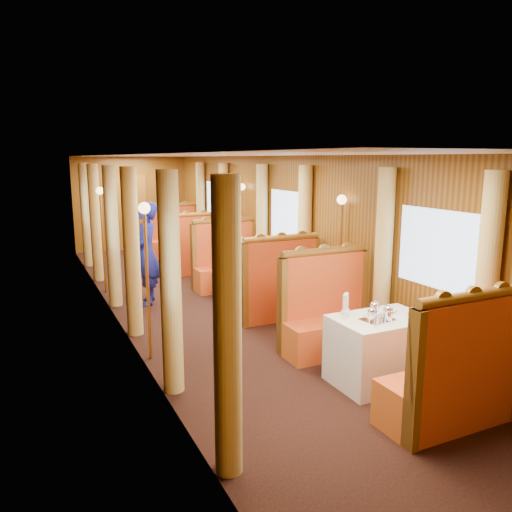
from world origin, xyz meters
TOP-DOWN VIEW (x-y plane):
  - floor at (0.00, 0.00)m, footprint 3.00×12.00m
  - ceiling at (0.00, 0.00)m, footprint 3.00×12.00m
  - wall_far at (0.00, 6.00)m, footprint 3.00×0.01m
  - wall_left at (-1.50, 0.00)m, footprint 0.01×12.00m
  - wall_right at (1.50, 0.00)m, footprint 0.01×12.00m
  - doorway_far at (0.00, 5.97)m, footprint 0.80×0.04m
  - table_near at (0.75, -3.50)m, footprint 1.05×0.72m
  - banquette_near_fwd at (0.75, -4.51)m, footprint 1.30×0.55m
  - banquette_near_aft at (0.75, -2.49)m, footprint 1.30×0.55m
  - table_mid at (0.75, 0.00)m, footprint 1.05×0.72m
  - banquette_mid_fwd at (0.75, -1.01)m, footprint 1.30×0.55m
  - banquette_mid_aft at (0.75, 1.01)m, footprint 1.30×0.55m
  - table_far at (0.75, 3.50)m, footprint 1.05×0.72m
  - banquette_far_fwd at (0.75, 2.49)m, footprint 1.30×0.55m
  - banquette_far_aft at (0.75, 4.51)m, footprint 1.30×0.55m
  - tea_tray at (0.64, -3.56)m, footprint 0.37×0.31m
  - teapot_left at (0.55, -3.57)m, footprint 0.18×0.15m
  - teapot_right at (0.72, -3.63)m, footprint 0.20×0.16m
  - teapot_back at (0.68, -3.45)m, footprint 0.20×0.17m
  - fruit_plate at (1.07, -3.64)m, footprint 0.21×0.21m
  - cup_inboard at (0.36, -3.35)m, footprint 0.08×0.08m
  - cup_outboard at (0.42, -3.29)m, footprint 0.08×0.08m
  - rose_vase_mid at (0.71, -0.00)m, footprint 0.06×0.06m
  - rose_vase_far at (0.75, 3.48)m, footprint 0.06×0.06m
  - window_left_near at (-1.49, -3.50)m, footprint 0.01×1.20m
  - curtain_left_near_a at (-1.38, -4.28)m, footprint 0.22×0.22m
  - curtain_left_near_b at (-1.38, -2.72)m, footprint 0.22×0.22m
  - window_right_near at (1.49, -3.50)m, footprint 0.01×1.20m
  - curtain_right_near_a at (1.38, -4.28)m, footprint 0.22×0.22m
  - curtain_right_near_b at (1.38, -2.72)m, footprint 0.22×0.22m
  - window_left_mid at (-1.49, 0.00)m, footprint 0.01×1.20m
  - curtain_left_mid_a at (-1.38, -0.78)m, footprint 0.22×0.22m
  - curtain_left_mid_b at (-1.38, 0.78)m, footprint 0.22×0.22m
  - window_right_mid at (1.49, 0.00)m, footprint 0.01×1.20m
  - curtain_right_mid_a at (1.38, -0.78)m, footprint 0.22×0.22m
  - curtain_right_mid_b at (1.38, 0.78)m, footprint 0.22×0.22m
  - window_left_far at (-1.49, 3.50)m, footprint 0.01×1.20m
  - curtain_left_far_a at (-1.38, 2.72)m, footprint 0.22×0.22m
  - curtain_left_far_b at (-1.38, 4.28)m, footprint 0.22×0.22m
  - window_right_far at (1.49, 3.50)m, footprint 0.01×1.20m
  - curtain_right_far_a at (1.38, 2.72)m, footprint 0.22×0.22m
  - curtain_right_far_b at (1.38, 4.28)m, footprint 0.22×0.22m
  - sconce_left_fore at (-1.40, -1.75)m, footprint 0.14×0.14m
  - sconce_right_fore at (1.40, -1.75)m, footprint 0.14×0.14m
  - sconce_left_aft at (-1.40, 1.75)m, footprint 0.14×0.14m
  - sconce_right_aft at (1.40, 1.75)m, footprint 0.14×0.14m
  - steward at (-0.85, 0.65)m, footprint 0.58×0.73m
  - passenger at (0.75, 0.79)m, footprint 0.40×0.44m

SIDE VIEW (x-z plane):
  - floor at x=0.00m, z-range -0.01..0.01m
  - table_near at x=0.75m, z-range 0.00..0.75m
  - table_mid at x=0.75m, z-range 0.00..0.75m
  - table_far at x=0.75m, z-range 0.00..0.75m
  - banquette_near_fwd at x=0.75m, z-range -0.25..1.09m
  - banquette_near_aft at x=0.75m, z-range -0.25..1.09m
  - banquette_mid_fwd at x=0.75m, z-range -0.25..1.09m
  - banquette_mid_aft at x=0.75m, z-range -0.25..1.09m
  - banquette_far_fwd at x=0.75m, z-range -0.25..1.09m
  - banquette_far_aft at x=0.75m, z-range -0.25..1.09m
  - passenger at x=0.75m, z-range 0.36..1.12m
  - tea_tray at x=0.64m, z-range 0.75..0.76m
  - fruit_plate at x=1.07m, z-range 0.74..0.80m
  - teapot_left at x=0.55m, z-range 0.75..0.87m
  - teapot_back at x=0.68m, z-range 0.75..0.89m
  - teapot_right at x=0.72m, z-range 0.75..0.89m
  - cup_inboard at x=0.36m, z-range 0.72..0.99m
  - cup_outboard at x=0.42m, z-range 0.72..0.99m
  - steward at x=-0.85m, z-range 0.00..1.75m
  - rose_vase_mid at x=0.71m, z-range 0.75..1.11m
  - rose_vase_far at x=0.75m, z-range 0.75..1.11m
  - doorway_far at x=0.00m, z-range 0.00..2.00m
  - curtain_left_near_a at x=-1.38m, z-range 0.00..2.35m
  - curtain_left_near_b at x=-1.38m, z-range 0.00..2.35m
  - curtain_right_near_a at x=1.38m, z-range 0.00..2.35m
  - curtain_right_near_b at x=1.38m, z-range 0.00..2.35m
  - curtain_left_mid_a at x=-1.38m, z-range 0.00..2.35m
  - curtain_left_mid_b at x=-1.38m, z-range 0.00..2.35m
  - curtain_right_mid_a at x=1.38m, z-range 0.00..2.35m
  - curtain_right_mid_b at x=1.38m, z-range 0.00..2.35m
  - curtain_left_far_a at x=-1.38m, z-range 0.00..2.35m
  - curtain_left_far_b at x=-1.38m, z-range 0.00..2.35m
  - curtain_right_far_a at x=1.38m, z-range 0.00..2.35m
  - curtain_right_far_b at x=1.38m, z-range 0.00..2.35m
  - wall_far at x=0.00m, z-range 0.00..2.50m
  - wall_left at x=-1.50m, z-range 0.00..2.50m
  - wall_right at x=1.50m, z-range 0.00..2.50m
  - sconce_left_fore at x=-1.40m, z-range 0.41..2.36m
  - sconce_right_fore at x=1.40m, z-range 0.41..2.36m
  - sconce_left_aft at x=-1.40m, z-range 0.41..2.36m
  - sconce_right_aft at x=1.40m, z-range 0.41..2.36m
  - window_left_near at x=-1.49m, z-range 1.00..1.90m
  - window_right_near at x=1.49m, z-range 1.00..1.90m
  - window_left_mid at x=-1.49m, z-range 1.00..1.90m
  - window_right_mid at x=1.49m, z-range 1.00..1.90m
  - window_left_far at x=-1.49m, z-range 1.00..1.90m
  - window_right_far at x=1.49m, z-range 1.00..1.90m
  - ceiling at x=0.00m, z-range 2.49..2.51m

